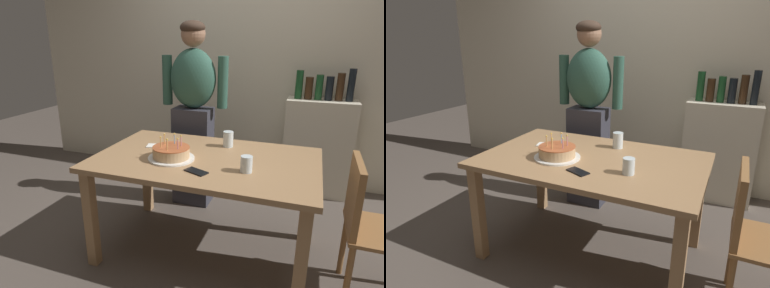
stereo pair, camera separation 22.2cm
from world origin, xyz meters
The scene contains 11 objects.
ground_plane centered at (0.00, 0.00, 0.00)m, with size 10.00×10.00×0.00m, color #564C44.
back_wall centered at (0.00, 1.55, 1.30)m, with size 5.20×0.10×2.60m, color beige.
dining_table centered at (0.00, 0.00, 0.64)m, with size 1.50×0.96×0.74m.
birthday_cake centered at (-0.21, -0.11, 0.78)m, with size 0.32×0.32×0.16m.
water_glass_near centered at (0.09, 0.28, 0.80)m, with size 0.08×0.08×0.12m, color silver.
water_glass_far centered at (0.31, -0.16, 0.79)m, with size 0.07×0.07×0.10m, color silver.
cell_phone centered at (0.03, -0.27, 0.74)m, with size 0.14×0.07×0.01m, color black.
napkin_stack centered at (-0.43, 0.10, 0.74)m, with size 0.12×0.09×0.01m, color white.
person_man_bearded centered at (-0.35, 0.72, 0.87)m, with size 0.61×0.27×1.66m.
dining_chair centered at (1.03, -0.11, 0.52)m, with size 0.42×0.42×0.87m.
shelf_cabinet centered at (0.74, 1.33, 0.50)m, with size 0.64×0.30×1.26m.
Camera 1 is at (0.64, -2.02, 1.52)m, focal length 30.87 mm.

